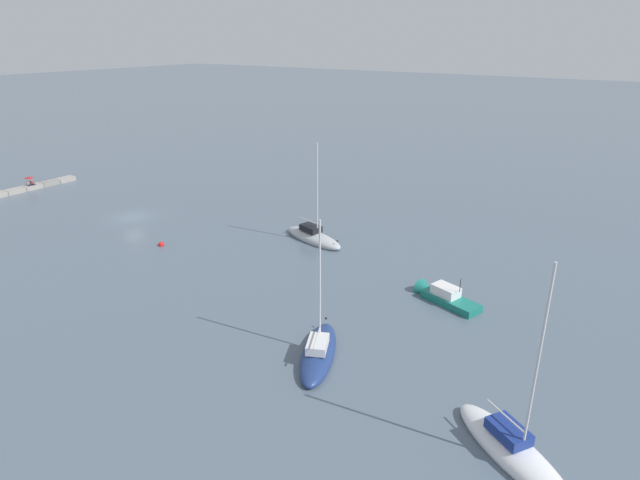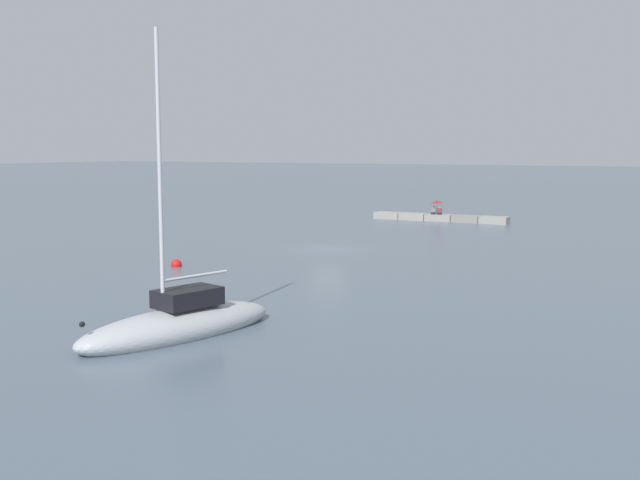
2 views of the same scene
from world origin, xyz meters
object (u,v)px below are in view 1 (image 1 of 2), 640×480
at_px(person_seated_grey_right, 28,184).
at_px(mooring_buoy_near, 161,245).
at_px(sailboat_grey_near, 313,237).
at_px(sailboat_white_mid, 512,450).
at_px(umbrella_open_red, 29,177).
at_px(person_seated_maroon_left, 32,183).
at_px(motorboat_teal_mid, 442,296).
at_px(sailboat_navy_far, 318,352).

height_order(person_seated_grey_right, mooring_buoy_near, person_seated_grey_right).
xyz_separation_m(sailboat_grey_near, sailboat_white_mid, (19.27, 25.80, 0.00)).
distance_m(sailboat_grey_near, sailboat_white_mid, 32.20).
bearing_deg(sailboat_white_mid, umbrella_open_red, -68.38).
xyz_separation_m(person_seated_maroon_left, mooring_buoy_near, (4.18, 31.70, -0.76)).
relative_size(person_seated_maroon_left, motorboat_teal_mid, 0.12).
bearing_deg(person_seated_grey_right, umbrella_open_red, -166.00).
distance_m(person_seated_grey_right, umbrella_open_red, 0.90).
height_order(sailboat_grey_near, motorboat_teal_mid, sailboat_grey_near).
xyz_separation_m(person_seated_maroon_left, sailboat_navy_far, (11.69, 56.39, -0.49)).
bearing_deg(sailboat_grey_near, person_seated_grey_right, -67.23).
distance_m(umbrella_open_red, sailboat_grey_near, 44.42).
bearing_deg(sailboat_grey_near, mooring_buoy_near, -36.16).
bearing_deg(motorboat_teal_mid, umbrella_open_red, 108.19).
height_order(sailboat_navy_far, mooring_buoy_near, sailboat_navy_far).
distance_m(person_seated_maroon_left, sailboat_navy_far, 57.59).
distance_m(sailboat_grey_near, motorboat_teal_mid, 17.07).
relative_size(person_seated_grey_right, umbrella_open_red, 0.58).
xyz_separation_m(umbrella_open_red, sailboat_navy_far, (11.40, 56.52, -1.34)).
bearing_deg(sailboat_white_mid, mooring_buoy_near, -71.47).
bearing_deg(mooring_buoy_near, umbrella_open_red, -96.96).
bearing_deg(sailboat_grey_near, umbrella_open_red, -67.59).
bearing_deg(sailboat_white_mid, person_seated_maroon_left, -68.63).
relative_size(sailboat_navy_far, mooring_buoy_near, 16.73).
relative_size(sailboat_white_mid, motorboat_teal_mid, 1.95).
distance_m(person_seated_maroon_left, umbrella_open_red, 0.91).
distance_m(sailboat_grey_near, sailboat_navy_far, 21.49).
height_order(umbrella_open_red, sailboat_grey_near, sailboat_grey_near).
relative_size(umbrella_open_red, sailboat_navy_far, 0.13).
bearing_deg(umbrella_open_red, motorboat_teal_mid, 90.92).
bearing_deg(umbrella_open_red, sailboat_grey_near, 97.84).
distance_m(sailboat_grey_near, mooring_buoy_near, 15.71).
height_order(person_seated_maroon_left, umbrella_open_red, umbrella_open_red).
bearing_deg(sailboat_white_mid, motorboat_teal_mid, -113.85).
bearing_deg(person_seated_maroon_left, mooring_buoy_near, 74.06).
bearing_deg(mooring_buoy_near, person_seated_grey_right, -96.50).
bearing_deg(sailboat_white_mid, person_seated_grey_right, -68.18).
bearing_deg(person_seated_grey_right, sailboat_grey_near, 89.77).
xyz_separation_m(sailboat_white_mid, motorboat_teal_mid, (-14.18, -9.50, -0.06)).
height_order(sailboat_grey_near, sailboat_navy_far, sailboat_grey_near).
distance_m(person_seated_grey_right, mooring_buoy_near, 31.93).
bearing_deg(sailboat_navy_far, motorboat_teal_mid, 47.91).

